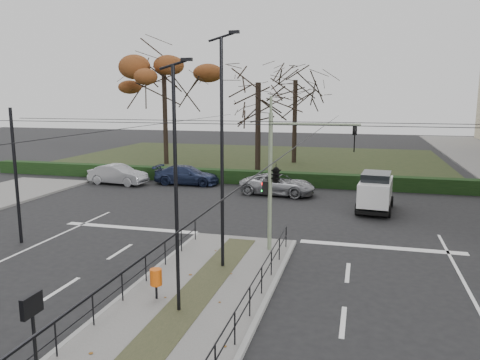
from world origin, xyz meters
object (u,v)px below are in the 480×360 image
Objects in this scene: parked_car_fourth at (278,184)px; rust_tree at (164,66)px; streetlamp_median_near at (176,188)px; parked_car_second at (118,175)px; litter_bin at (156,278)px; bare_tree_center at (295,86)px; streetlamp_median_far at (222,152)px; parked_car_third at (187,175)px; info_panel at (32,317)px; white_van at (376,191)px; traffic_light at (278,172)px; bare_tree_near at (258,90)px.

parked_car_fourth is 0.41× the size of rust_tree.
streetlamp_median_near is 1.64× the size of parked_car_second.
bare_tree_center is (-0.32, 32.51, 6.60)m from litter_bin.
streetlamp_median_far reaches higher than streetlamp_median_near.
streetlamp_median_far is 14.65m from parked_car_fourth.
info_panel is at bearing -168.29° from parked_car_third.
bare_tree_center is at bearing -31.77° from parked_car_second.
rust_tree is (-13.29, 25.19, 4.76)m from streetlamp_median_far.
parked_car_fourth is 0.47× the size of bare_tree_center.
parked_car_fourth is at bearing 153.82° from white_van.
white_van is at bearing 64.78° from traffic_light.
white_van is (4.10, 8.71, -2.29)m from traffic_light.
bare_tree_center is (-1.54, 29.22, 2.95)m from streetlamp_median_far.
streetlamp_median_far is (-1.64, -2.39, 1.04)m from traffic_light.
parked_car_third reaches higher than litter_bin.
info_panel is 38.05m from bare_tree_center.
parked_car_fourth is at bearing -40.72° from rust_tree.
parked_car_fourth is (-0.24, 18.02, -3.19)m from streetlamp_median_near.
parked_car_fourth is (0.77, 17.43, -0.15)m from litter_bin.
parked_car_third is at bearing -136.14° from bare_tree_near.
litter_bin is at bearing -85.19° from bare_tree_near.
bare_tree_near reaches higher than info_panel.
bare_tree_center reaches higher than white_van.
litter_bin is at bearing -176.70° from parked_car_fourth.
rust_tree reaches higher than parked_car_second.
rust_tree is (-12.07, 28.48, 8.41)m from litter_bin.
streetlamp_median_far is at bearing -81.04° from bare_tree_near.
streetlamp_median_far is at bearing -62.19° from rust_tree.
streetlamp_median_near is (1.01, -0.59, 3.04)m from litter_bin.
rust_tree is (-0.67, 10.40, 8.51)m from parked_car_second.
white_van is 14.14m from bare_tree_near.
bare_tree_near is (-1.67, -8.86, -0.45)m from bare_tree_center.
parked_car_third is (-9.30, 13.69, -2.75)m from traffic_light.
bare_tree_center is at bearing 89.90° from info_panel.
rust_tree is at bearing 29.49° from parked_car_third.
parked_car_third is at bearing -58.33° from rust_tree.
streetlamp_median_near is 22.65m from parked_car_second.
streetlamp_median_far is 0.86× the size of bare_tree_near.
litter_bin is 15.99m from white_van.
bare_tree_center reaches higher than parked_car_third.
info_panel is 0.23× the size of bare_tree_near.
bare_tree_center is at bearing 96.76° from traffic_light.
bare_tree_center is (-7.28, 18.12, 6.28)m from white_van.
parked_car_second is 5.12m from parked_car_third.
info_panel is at bearing -90.10° from bare_tree_center.
litter_bin is at bearing -116.68° from traffic_light.
traffic_light is 2.49× the size of info_panel.
rust_tree reaches higher than bare_tree_center.
white_van is (6.19, -3.04, 0.47)m from parked_car_fourth.
parked_car_second is at bearing 115.38° from info_panel.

